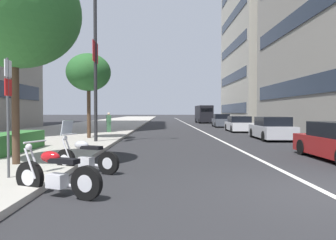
% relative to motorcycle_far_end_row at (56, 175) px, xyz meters
% --- Properties ---
extents(ground_plane, '(400.00, 400.00, 0.00)m').
position_rel_motorcycle_far_end_row_xyz_m(ground_plane, '(0.13, -5.65, -0.43)').
color(ground_plane, '#262628').
extents(sidewalk_right_plaza, '(160.00, 10.68, 0.15)m').
position_rel_motorcycle_far_end_row_xyz_m(sidewalk_right_plaza, '(30.13, 5.72, -0.35)').
color(sidewalk_right_plaza, '#A39E93').
rests_on(sidewalk_right_plaza, ground).
extents(lane_centre_stripe, '(110.00, 0.16, 0.01)m').
position_rel_motorcycle_far_end_row_xyz_m(lane_centre_stripe, '(35.13, -5.65, -0.42)').
color(lane_centre_stripe, silver).
rests_on(lane_centre_stripe, ground).
extents(motorcycle_far_end_row, '(0.99, 2.01, 1.12)m').
position_rel_motorcycle_far_end_row_xyz_m(motorcycle_far_end_row, '(0.00, 0.00, 0.00)').
color(motorcycle_far_end_row, black).
rests_on(motorcycle_far_end_row, ground).
extents(motorcycle_mid_row, '(1.02, 1.99, 1.48)m').
position_rel_motorcycle_far_end_row_xyz_m(motorcycle_mid_row, '(2.56, 0.04, 0.01)').
color(motorcycle_mid_row, black).
rests_on(motorcycle_mid_row, ground).
extents(car_mid_block_traffic, '(4.58, 2.06, 1.42)m').
position_rel_motorcycle_far_end_row_xyz_m(car_mid_block_traffic, '(13.26, -8.99, 0.24)').
color(car_mid_block_traffic, '#B7B7BC').
rests_on(car_mid_block_traffic, ground).
extents(car_approaching_light, '(4.41, 2.06, 1.36)m').
position_rel_motorcycle_far_end_row_xyz_m(car_approaching_light, '(21.28, -8.87, 0.20)').
color(car_approaching_light, silver).
rests_on(car_approaching_light, ground).
extents(car_far_down_avenue, '(4.36, 1.99, 1.51)m').
position_rel_motorcycle_far_end_row_xyz_m(car_far_down_avenue, '(29.98, -8.91, 0.26)').
color(car_far_down_avenue, '#4C515B').
rests_on(car_far_down_avenue, ground).
extents(delivery_van_ahead, '(5.80, 2.26, 2.73)m').
position_rel_motorcycle_far_end_row_xyz_m(delivery_van_ahead, '(43.27, -8.59, 1.03)').
color(delivery_van_ahead, black).
rests_on(delivery_van_ahead, ground).
extents(parking_sign_by_curb, '(0.32, 0.06, 2.85)m').
position_rel_motorcycle_far_end_row_xyz_m(parking_sign_by_curb, '(1.14, 1.51, 1.50)').
color(parking_sign_by_curb, '#47494C').
rests_on(parking_sign_by_curb, sidewalk_right_plaza).
extents(street_lamp_with_banners, '(1.26, 2.23, 8.17)m').
position_rel_motorcycle_far_end_row_xyz_m(street_lamp_with_banners, '(10.56, 1.13, 4.62)').
color(street_lamp_with_banners, '#232326').
rests_on(street_lamp_with_banners, sidewalk_right_plaza).
extents(clipped_hedge_bed, '(4.32, 1.10, 0.74)m').
position_rel_motorcycle_far_end_row_xyz_m(clipped_hedge_bed, '(6.06, 3.85, 0.09)').
color(clipped_hedge_bed, '#337033').
rests_on(clipped_hedge_bed, sidewalk_right_plaza).
extents(street_tree_near_plaza_corner, '(3.92, 3.92, 6.23)m').
position_rel_motorcycle_far_end_row_xyz_m(street_tree_near_plaza_corner, '(3.14, 2.27, 4.27)').
color(street_tree_near_plaza_corner, '#473323').
rests_on(street_tree_near_plaza_corner, sidewalk_right_plaza).
extents(street_tree_mid_sidewalk, '(2.66, 2.66, 5.11)m').
position_rel_motorcycle_far_end_row_xyz_m(street_tree_mid_sidewalk, '(12.83, 2.34, 3.68)').
color(street_tree_mid_sidewalk, '#473323').
rests_on(street_tree_mid_sidewalk, sidewalk_right_plaza).
extents(pedestrian_on_plaza, '(0.48, 0.44, 1.53)m').
position_rel_motorcycle_far_end_row_xyz_m(pedestrian_on_plaza, '(18.46, 2.10, 0.49)').
color(pedestrian_on_plaza, '#3F724C').
rests_on(pedestrian_on_plaza, sidewalk_right_plaza).
extents(office_tower_far_left_down_avenue, '(20.20, 18.54, 29.38)m').
position_rel_motorcycle_far_end_row_xyz_m(office_tower_far_left_down_avenue, '(46.08, -22.90, 14.26)').
color(office_tower_far_left_down_avenue, '#B7B2A3').
rests_on(office_tower_far_left_down_avenue, ground).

